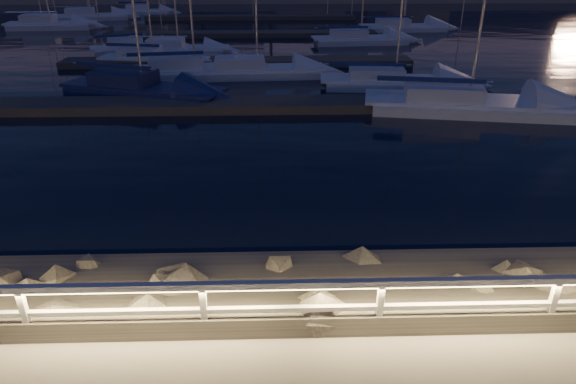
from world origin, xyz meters
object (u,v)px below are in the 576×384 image
object	(u,v)px
sailboat_g	(254,69)
sailboat_i	(48,24)
sailboat_c	(191,69)
guard_rail	(138,298)
sailboat_e	(135,47)
sailboat_f	(151,59)
sailboat_k	(358,38)
sailboat_h	(391,80)
sailboat_n	(89,16)
sailboat_j	(176,48)
sailboat_b	(139,88)
sailboat_d	(463,102)
sailboat_l	(401,26)
sailboat_m	(144,11)

from	to	relation	value
sailboat_g	sailboat_i	xyz separation A→B (m)	(-19.59, 20.38, 0.06)
sailboat_g	sailboat_c	bearing A→B (deg)	174.91
guard_rail	sailboat_e	world-z (taller)	sailboat_e
sailboat_f	sailboat_k	world-z (taller)	sailboat_k
sailboat_h	sailboat_n	xyz separation A→B (m)	(-25.45, 30.05, 0.04)
sailboat_j	sailboat_i	bearing A→B (deg)	137.89
guard_rail	sailboat_f	distance (m)	26.73
sailboat_i	sailboat_k	xyz separation A→B (m)	(27.38, -9.08, -0.06)
guard_rail	sailboat_c	world-z (taller)	sailboat_c
sailboat_j	sailboat_k	world-z (taller)	sailboat_k
sailboat_b	sailboat_d	size ratio (longest dim) A/B	0.90
sailboat_e	sailboat_l	size ratio (longest dim) A/B	0.82
sailboat_e	sailboat_g	xyz separation A→B (m)	(8.65, -7.88, 0.01)
sailboat_h	sailboat_l	bearing A→B (deg)	80.88
sailboat_j	sailboat_k	distance (m)	14.05
sailboat_c	sailboat_j	distance (m)	7.41
sailboat_i	sailboat_n	bearing A→B (deg)	74.14
sailboat_c	sailboat_k	distance (m)	15.97
sailboat_h	sailboat_j	size ratio (longest dim) A/B	1.13
sailboat_h	sailboat_k	distance (m)	14.14
sailboat_c	sailboat_i	world-z (taller)	sailboat_c
guard_rail	sailboat_b	distance (m)	18.82
sailboat_c	sailboat_h	distance (m)	11.35
sailboat_h	sailboat_k	size ratio (longest dim) A/B	1.03
sailboat_k	sailboat_n	size ratio (longest dim) A/B	0.96
sailboat_d	sailboat_h	xyz separation A→B (m)	(-2.29, 4.56, -0.04)
sailboat_h	sailboat_i	size ratio (longest dim) A/B	0.97
sailboat_c	sailboat_g	world-z (taller)	sailboat_c
guard_rail	sailboat_d	distance (m)	18.79
sailboat_c	sailboat_h	world-z (taller)	sailboat_c
guard_rail	sailboat_b	size ratio (longest dim) A/B	3.14
sailboat_d	sailboat_e	world-z (taller)	sailboat_d
sailboat_b	sailboat_m	world-z (taller)	sailboat_b
sailboat_g	sailboat_l	xyz separation A→B (m)	(12.82, 18.34, -0.01)
sailboat_h	sailboat_j	world-z (taller)	sailboat_h
sailboat_f	sailboat_j	distance (m)	3.89
sailboat_b	sailboat_k	xyz separation A→B (m)	(13.32, 15.72, -0.05)
sailboat_h	sailboat_k	world-z (taller)	sailboat_h
sailboat_m	sailboat_k	bearing A→B (deg)	-41.90
sailboat_h	sailboat_l	size ratio (longest dim) A/B	0.99
sailboat_e	sailboat_b	bearing A→B (deg)	-94.98
guard_rail	sailboat_i	world-z (taller)	sailboat_i
guard_rail	sailboat_j	distance (m)	30.28
sailboat_f	sailboat_l	world-z (taller)	sailboat_l
sailboat_l	sailboat_e	bearing A→B (deg)	-155.67
sailboat_h	sailboat_i	distance (m)	35.57
sailboat_n	sailboat_b	bearing A→B (deg)	-82.07
guard_rail	sailboat_n	xyz separation A→B (m)	(-16.89, 49.93, -0.93)
sailboat_h	sailboat_d	bearing A→B (deg)	-57.96
sailboat_n	sailboat_g	bearing A→B (deg)	-70.11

